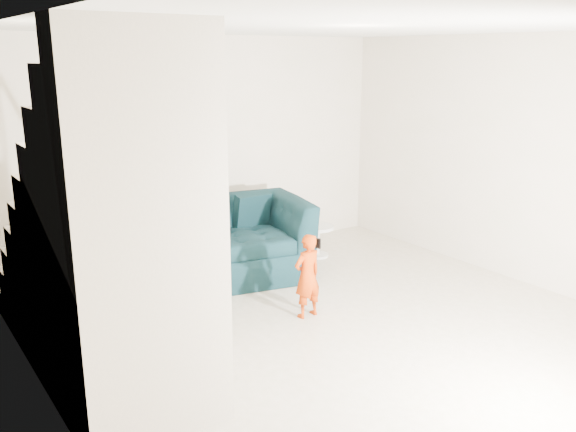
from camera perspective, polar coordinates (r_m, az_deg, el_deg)
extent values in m
plane|color=tan|center=(5.65, 5.85, -11.19)|extent=(5.50, 5.50, 0.00)
plane|color=silver|center=(5.08, 6.69, 17.30)|extent=(5.50, 5.50, 0.00)
plane|color=beige|center=(7.46, -7.84, 6.07)|extent=(5.00, 0.00, 5.00)
plane|color=beige|center=(4.07, -21.39, -2.29)|extent=(0.00, 5.50, 5.50)
plane|color=beige|center=(7.08, 21.74, 4.68)|extent=(0.00, 5.50, 5.50)
imported|color=black|center=(7.00, -4.03, -2.07)|extent=(1.58, 1.46, 0.88)
imported|color=#A62605|center=(5.88, 1.82, -5.62)|extent=(0.32, 0.22, 0.83)
cylinder|color=silver|center=(7.63, 2.79, -1.06)|extent=(0.40, 0.40, 0.04)
cylinder|color=silver|center=(7.69, 2.77, -2.49)|extent=(0.06, 0.06, 0.36)
cylinder|color=silver|center=(7.74, 2.76, -3.66)|extent=(0.28, 0.28, 0.03)
cube|color=#ADA089|center=(6.73, -21.22, -6.53)|extent=(1.00, 0.30, 0.27)
cube|color=#ADA089|center=(6.41, -20.66, -6.26)|extent=(1.00, 0.30, 0.54)
cube|color=#ADA089|center=(6.09, -20.05, -5.95)|extent=(1.00, 0.30, 0.81)
cube|color=#ADA089|center=(5.77, -19.37, -5.62)|extent=(1.00, 0.30, 1.08)
cube|color=#ADA089|center=(5.45, -18.61, -5.24)|extent=(1.00, 0.30, 1.35)
cube|color=#ADA089|center=(5.14, -17.75, -4.81)|extent=(1.00, 0.30, 1.62)
cube|color=#ADA089|center=(4.82, -16.79, -4.33)|extent=(1.00, 0.30, 1.89)
cube|color=#ADA089|center=(4.51, -15.69, -3.77)|extent=(1.00, 0.30, 2.16)
cube|color=#ADA089|center=(4.20, -14.44, -3.14)|extent=(1.00, 0.30, 2.43)
cube|color=#ADA089|center=(3.89, -12.98, -2.40)|extent=(1.00, 0.30, 2.70)
cylinder|color=silver|center=(5.16, -14.17, 11.92)|extent=(0.04, 3.03, 2.73)
cylinder|color=silver|center=(6.87, -17.79, -2.57)|extent=(0.04, 0.04, 1.00)
cube|color=black|center=(7.25, -3.39, 0.53)|extent=(0.45, 0.21, 0.44)
cube|color=black|center=(6.65, -8.47, -2.10)|extent=(0.05, 0.48, 0.54)
cube|color=black|center=(5.84, 2.84, -2.58)|extent=(0.04, 0.05, 0.10)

